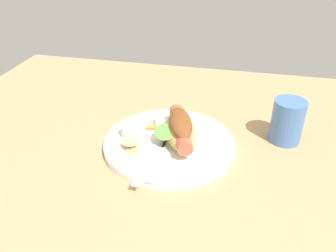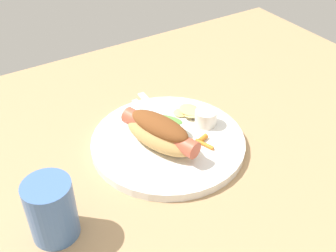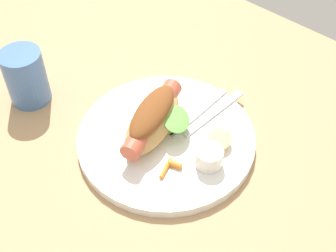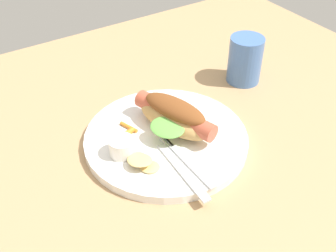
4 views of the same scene
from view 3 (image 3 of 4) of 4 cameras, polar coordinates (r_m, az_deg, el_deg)
ground_plane at (r=74.17cm, az=-1.03°, el=-3.71°), size 120.00×90.00×1.80cm
plate at (r=74.26cm, az=-0.22°, el=-1.57°), size 28.47×28.47×1.60cm
hot_dog at (r=72.17cm, az=-1.86°, el=0.95°), size 11.50×16.25×5.92cm
sauce_ramekin at (r=69.14cm, az=5.11°, el=-3.86°), size 4.21×4.21×3.01cm
fork at (r=77.18cm, az=4.01°, el=1.80°), size 1.31×14.26×0.40cm
knife at (r=77.22cm, az=5.64°, el=1.66°), size 2.23×14.24×0.36cm
chips_pile at (r=72.34cm, az=6.30°, el=-1.69°), size 5.85×6.55×1.84cm
carrot_garnish at (r=69.18cm, az=0.33°, el=-5.01°), size 2.69×4.04×0.96cm
drinking_cup at (r=82.22cm, az=-17.16°, el=5.83°), size 6.98×6.98×9.83cm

